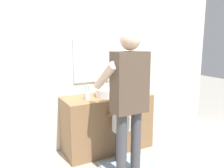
# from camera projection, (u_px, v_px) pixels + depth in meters

# --- Properties ---
(ground_plane) EXTENTS (14.00, 14.00, 0.00)m
(ground_plane) POSITION_uv_depth(u_px,v_px,m) (117.00, 157.00, 3.19)
(ground_plane) COLOR #9E998E
(back_wall) EXTENTS (4.40, 0.10, 2.70)m
(back_wall) POSITION_uv_depth(u_px,v_px,m) (98.00, 57.00, 3.47)
(back_wall) COLOR silver
(back_wall) RESTS_ON ground
(vanity_cabinet) EXTENTS (1.27, 0.54, 0.81)m
(vanity_cabinet) POSITION_uv_depth(u_px,v_px,m) (107.00, 123.00, 3.37)
(vanity_cabinet) COLOR olive
(vanity_cabinet) RESTS_ON ground
(sink_basin) EXTENTS (0.35, 0.35, 0.11)m
(sink_basin) POSITION_uv_depth(u_px,v_px,m) (108.00, 92.00, 3.27)
(sink_basin) COLOR silver
(sink_basin) RESTS_ON vanity_cabinet
(faucet) EXTENTS (0.18, 0.14, 0.18)m
(faucet) POSITION_uv_depth(u_px,v_px,m) (101.00, 88.00, 3.45)
(faucet) COLOR #B7BABF
(faucet) RESTS_ON vanity_cabinet
(toothbrush_cup) EXTENTS (0.07, 0.07, 0.21)m
(toothbrush_cup) POSITION_uv_depth(u_px,v_px,m) (87.00, 95.00, 3.09)
(toothbrush_cup) COLOR silver
(toothbrush_cup) RESTS_ON vanity_cabinet
(soap_bottle) EXTENTS (0.06, 0.06, 0.16)m
(soap_bottle) POSITION_uv_depth(u_px,v_px,m) (132.00, 89.00, 3.44)
(soap_bottle) COLOR gold
(soap_bottle) RESTS_ON vanity_cabinet
(bath_mat) EXTENTS (0.64, 0.40, 0.02)m
(bath_mat) POSITION_uv_depth(u_px,v_px,m) (126.00, 165.00, 2.97)
(bath_mat) COLOR #99B7CC
(bath_mat) RESTS_ON ground
(child_toddler) EXTENTS (0.28, 0.28, 0.91)m
(child_toddler) POSITION_uv_depth(u_px,v_px,m) (121.00, 122.00, 3.00)
(child_toddler) COLOR #2D334C
(child_toddler) RESTS_ON ground
(adult_parent) EXTENTS (0.53, 0.56, 1.71)m
(adult_parent) POSITION_uv_depth(u_px,v_px,m) (129.00, 91.00, 2.59)
(adult_parent) COLOR #47474C
(adult_parent) RESTS_ON ground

